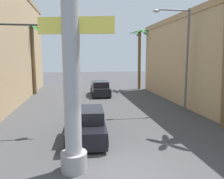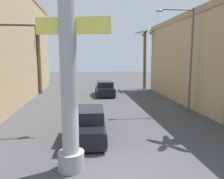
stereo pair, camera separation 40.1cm
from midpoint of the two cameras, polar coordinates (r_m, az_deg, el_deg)
name	(u,v)px [view 2 (the right image)]	position (r m, az deg, el deg)	size (l,w,h in m)	color
ground_plane	(102,109)	(17.67, -1.96, -5.19)	(90.48, 90.48, 0.00)	#424244
neon_sign_pole	(68,31)	(7.80, -10.01, 14.74)	(2.92, 0.98, 10.19)	#9E9EA3
street_lamp	(186,50)	(17.30, 19.35, 9.61)	(2.91, 0.28, 7.68)	#59595E
traffic_light_mast	(18,56)	(12.83, -22.49, 8.04)	(5.46, 0.32, 5.94)	#333333
car_lead	(87,123)	(11.80, -5.55, -8.65)	(2.19, 5.18, 1.56)	black
car_far	(105,89)	(23.97, -1.43, 0.22)	(1.96, 4.40, 1.56)	black
palm_tree_far_right	(146,51)	(28.62, 9.19, 9.81)	(3.31, 3.29, 7.69)	brown
palm_tree_far_left	(39,52)	(26.19, -18.23, 9.24)	(2.65, 2.68, 7.70)	brown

